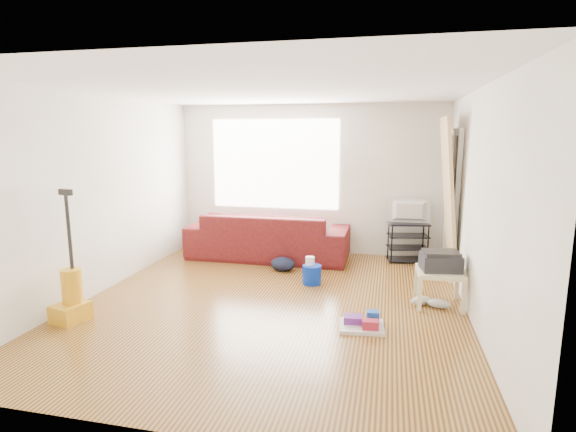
% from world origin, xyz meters
% --- Properties ---
extents(room, '(4.51, 5.01, 2.51)m').
position_xyz_m(room, '(0.07, 0.15, 1.25)').
color(room, '#4D2910').
rests_on(room, ground).
extents(sofa, '(2.59, 1.01, 0.76)m').
position_xyz_m(sofa, '(-0.57, 1.95, 0.00)').
color(sofa, '#3E0B16').
rests_on(sofa, ground).
extents(tv_stand, '(0.68, 0.46, 0.62)m').
position_xyz_m(tv_stand, '(1.65, 2.22, 0.32)').
color(tv_stand, black).
rests_on(tv_stand, ground).
extents(tv, '(0.66, 0.09, 0.38)m').
position_xyz_m(tv, '(1.65, 2.22, 0.81)').
color(tv, black).
rests_on(tv, tv_stand).
extents(side_table, '(0.54, 0.54, 0.43)m').
position_xyz_m(side_table, '(1.95, 0.36, 0.36)').
color(side_table, beige).
rests_on(side_table, ground).
extents(printer, '(0.48, 0.40, 0.23)m').
position_xyz_m(printer, '(1.95, 0.36, 0.54)').
color(printer, black).
rests_on(printer, side_table).
extents(bucket, '(0.31, 0.31, 0.26)m').
position_xyz_m(bucket, '(0.35, 0.79, 0.00)').
color(bucket, '#062BAE').
rests_on(bucket, ground).
extents(toilet_paper, '(0.12, 0.12, 0.11)m').
position_xyz_m(toilet_paper, '(0.32, 0.81, 0.18)').
color(toilet_paper, white).
rests_on(toilet_paper, bucket).
extents(cleaning_tray, '(0.49, 0.41, 0.16)m').
position_xyz_m(cleaning_tray, '(1.12, -0.50, 0.05)').
color(cleaning_tray, beige).
rests_on(cleaning_tray, ground).
extents(backpack, '(0.42, 0.37, 0.20)m').
position_xyz_m(backpack, '(-0.17, 1.27, 0.00)').
color(backpack, black).
rests_on(backpack, ground).
extents(sneakers, '(0.48, 0.25, 0.11)m').
position_xyz_m(sneakers, '(1.85, 0.28, 0.05)').
color(sneakers, silver).
rests_on(sneakers, ground).
extents(vacuum, '(0.37, 0.40, 1.43)m').
position_xyz_m(vacuum, '(-2.00, -0.99, 0.27)').
color(vacuum, gold).
rests_on(vacuum, ground).
extents(door_panel, '(0.28, 0.90, 2.23)m').
position_xyz_m(door_panel, '(2.13, 1.44, 0.00)').
color(door_panel, tan).
rests_on(door_panel, ground).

